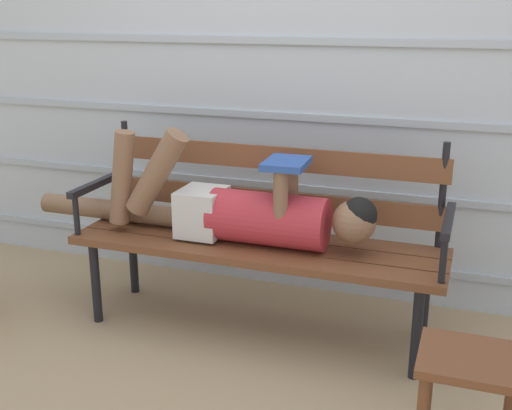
{
  "coord_description": "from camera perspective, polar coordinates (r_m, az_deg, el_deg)",
  "views": [
    {
      "loc": [
        0.92,
        -2.43,
        1.48
      ],
      "look_at": [
        0.0,
        0.17,
        0.62
      ],
      "focal_mm": 45.09,
      "sensor_mm": 36.0,
      "label": 1
    }
  ],
  "objects": [
    {
      "name": "house_siding",
      "position": [
        3.32,
        3.34,
        11.13
      ],
      "size": [
        4.93,
        0.08,
        2.25
      ],
      "color": "#B2BCC6",
      "rests_on": "ground"
    },
    {
      "name": "park_bench",
      "position": [
        2.99,
        0.44,
        -1.96
      ],
      "size": [
        1.72,
        0.48,
        0.92
      ],
      "color": "brown",
      "rests_on": "ground"
    },
    {
      "name": "ground_plane",
      "position": [
        2.99,
        -1.11,
        -12.36
      ],
      "size": [
        12.0,
        12.0,
        0.0
      ],
      "primitive_type": "plane",
      "color": "tan"
    },
    {
      "name": "reclining_person",
      "position": [
        2.93,
        -1.72,
        -0.41
      ],
      "size": [
        1.73,
        0.26,
        0.52
      ],
      "color": "#B72D38"
    },
    {
      "name": "footstool",
      "position": [
        2.3,
        18.49,
        -14.47
      ],
      "size": [
        0.34,
        0.31,
        0.39
      ],
      "color": "brown",
      "rests_on": "ground"
    }
  ]
}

